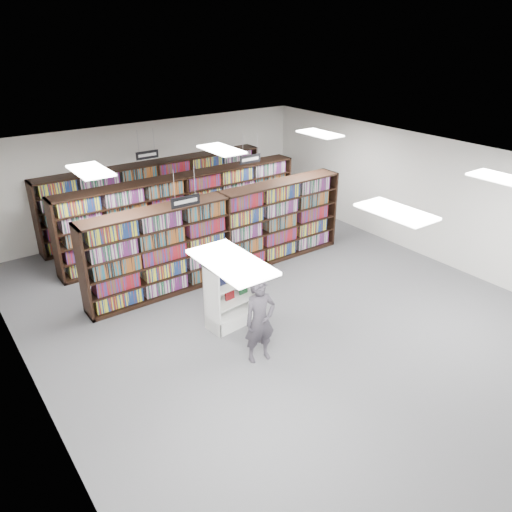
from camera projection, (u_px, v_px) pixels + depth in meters
floor at (273, 307)px, 11.15m from camera, size 12.00×12.00×0.00m
ceiling at (276, 167)px, 9.78m from camera, size 10.00×12.00×0.10m
wall_back at (151, 176)px, 14.86m from camera, size 10.00×0.10×3.20m
wall_left at (22, 316)px, 7.82m from camera, size 0.10×12.00×3.20m
wall_right at (425, 197)px, 13.11m from camera, size 0.10×12.00×3.20m
bookshelf_row_near at (224, 235)px, 12.17m from camera, size 7.00×0.60×2.10m
bookshelf_row_mid at (185, 212)px, 13.63m from camera, size 7.00×0.60×2.10m
bookshelf_row_far at (157, 196)px, 14.88m from camera, size 7.00×0.60×2.10m
aisle_sign_left at (185, 200)px, 10.01m from camera, size 0.65×0.02×0.80m
aisle_sign_right at (250, 158)px, 13.06m from camera, size 0.65×0.02×0.80m
aisle_sign_center at (147, 154)px, 13.47m from camera, size 0.65×0.02×0.80m
troffer_front_left at (232, 262)px, 6.01m from camera, size 0.60×1.20×0.04m
troffer_front_center at (396, 212)px, 7.60m from camera, size 0.60×1.20×0.04m
troffer_front_right at (504, 179)px, 9.18m from camera, size 0.60×1.20×0.04m
troffer_back_left at (90, 171)px, 9.68m from camera, size 0.60×1.20×0.04m
troffer_back_center at (221, 149)px, 11.26m from camera, size 0.60×1.20×0.04m
troffer_back_right at (320, 134)px, 12.85m from camera, size 0.60×1.20×0.04m
endcap_display at (230, 303)px, 10.35m from camera, size 1.07×0.62×1.43m
open_book at (227, 261)px, 9.91m from camera, size 0.65×0.40×0.13m
shopper at (260, 321)px, 9.10m from camera, size 0.67×0.49×1.68m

